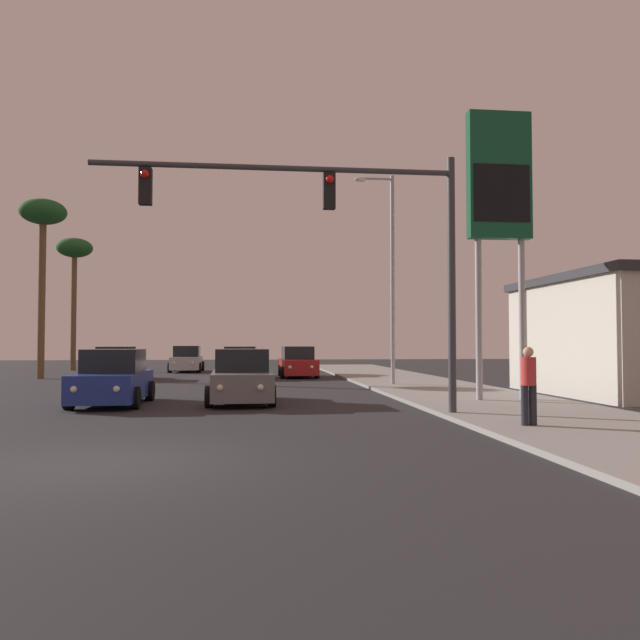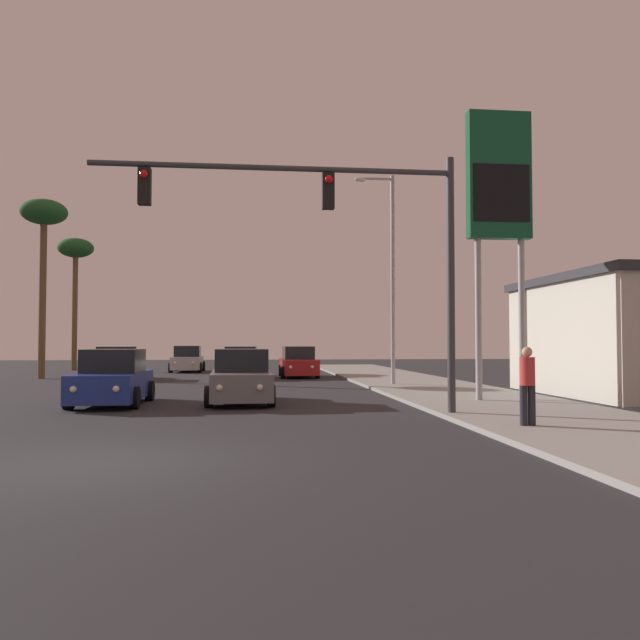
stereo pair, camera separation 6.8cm
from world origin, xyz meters
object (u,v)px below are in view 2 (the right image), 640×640
at_px(car_silver, 188,360).
at_px(gas_station_sign, 499,191).
at_px(car_blue, 113,380).
at_px(car_white, 241,364).
at_px(car_tan, 116,365).
at_px(palm_tree_mid, 44,223).
at_px(car_grey, 241,378).
at_px(pedestrian_on_sidewalk, 527,382).
at_px(street_lamp, 390,268).
at_px(palm_tree_far, 76,255).
at_px(traffic_light_mast, 345,226).
at_px(car_red, 298,363).

distance_m(car_silver, gas_station_sign, 26.18).
xyz_separation_m(car_blue, car_silver, (-0.01, 21.70, 0.00)).
distance_m(car_silver, car_white, 8.63).
bearing_deg(gas_station_sign, car_tan, 135.59).
height_order(car_blue, palm_tree_mid, palm_tree_mid).
height_order(car_tan, gas_station_sign, gas_station_sign).
bearing_deg(car_grey, car_blue, 0.60).
relative_size(car_grey, palm_tree_mid, 0.46).
relative_size(car_white, pedestrian_on_sidewalk, 2.60).
xyz_separation_m(car_grey, palm_tree_mid, (-10.67, 14.42, 7.46)).
height_order(street_lamp, palm_tree_mid, palm_tree_mid).
relative_size(car_grey, palm_tree_far, 0.48).
bearing_deg(car_white, street_lamp, 134.75).
xyz_separation_m(car_tan, street_lamp, (12.84, -6.66, 4.36)).
bearing_deg(car_silver, traffic_light_mast, 103.09).
height_order(car_tan, pedestrian_on_sidewalk, pedestrian_on_sidewalk).
xyz_separation_m(pedestrian_on_sidewalk, palm_tree_mid, (-16.86, 21.32, 7.19)).
height_order(car_silver, gas_station_sign, gas_station_sign).
height_order(gas_station_sign, palm_tree_mid, palm_tree_mid).
height_order(car_blue, street_lamp, street_lamp).
bearing_deg(car_red, gas_station_sign, 106.60).
bearing_deg(car_white, car_silver, -63.04).
distance_m(car_silver, car_red, 9.80).
distance_m(car_red, car_grey, 14.65).
bearing_deg(car_tan, car_white, -175.93).
relative_size(car_red, pedestrian_on_sidewalk, 2.60).
xyz_separation_m(car_grey, palm_tree_far, (-11.79, 24.42, 7.11)).
xyz_separation_m(car_red, car_white, (-3.09, -0.69, 0.00)).
xyz_separation_m(gas_station_sign, pedestrian_on_sidewalk, (-1.82, -5.86, -5.58)).
bearing_deg(street_lamp, pedestrian_on_sidewalk, -90.12).
relative_size(car_silver, car_grey, 1.00).
height_order(traffic_light_mast, palm_tree_far, palm_tree_far).
distance_m(car_blue, traffic_light_mast, 8.72).
relative_size(car_red, car_grey, 1.00).
relative_size(car_tan, traffic_light_mast, 0.47).
height_order(car_blue, palm_tree_far, palm_tree_far).
distance_m(car_white, street_lamp, 10.53).
bearing_deg(car_red, car_blue, 63.35).
bearing_deg(street_lamp, palm_tree_far, 135.32).
bearing_deg(car_white, palm_tree_far, -40.68).
bearing_deg(car_grey, car_red, -102.89).
relative_size(car_silver, traffic_light_mast, 0.48).
bearing_deg(gas_station_sign, car_silver, 117.73).
xyz_separation_m(car_white, street_lamp, (6.48, -7.07, 4.36)).
xyz_separation_m(car_red, car_grey, (-2.82, -14.38, 0.00)).
xyz_separation_m(car_red, street_lamp, (3.39, -7.76, 4.36)).
bearing_deg(palm_tree_far, car_blue, -72.13).
bearing_deg(car_grey, traffic_light_mast, 119.99).
distance_m(car_silver, palm_tree_far, 11.02).
height_order(car_grey, gas_station_sign, gas_station_sign).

